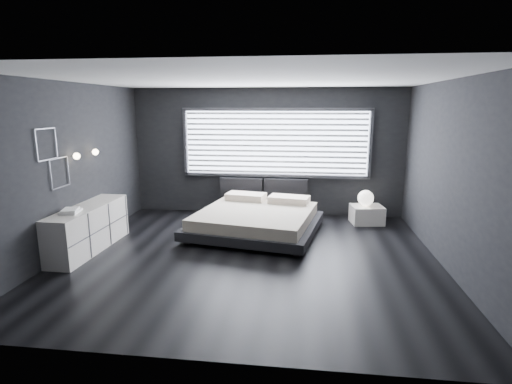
# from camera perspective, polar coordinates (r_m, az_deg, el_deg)

# --- Properties ---
(room) EXTENTS (6.04, 6.00, 2.80)m
(room) POSITION_cam_1_polar(r_m,az_deg,el_deg) (6.22, -0.97, 2.86)
(room) COLOR black
(room) RESTS_ON ground
(window) EXTENTS (4.14, 0.09, 1.52)m
(window) POSITION_cam_1_polar(r_m,az_deg,el_deg) (8.83, 2.79, 7.00)
(window) COLOR white
(window) RESTS_ON ground
(headboard) EXTENTS (1.96, 0.16, 0.52)m
(headboard) POSITION_cam_1_polar(r_m,az_deg,el_deg) (8.96, 1.06, 0.35)
(headboard) COLOR black
(headboard) RESTS_ON ground
(sconce_near) EXTENTS (0.18, 0.11, 0.11)m
(sconce_near) POSITION_cam_1_polar(r_m,az_deg,el_deg) (7.23, -24.27, 4.70)
(sconce_near) COLOR silver
(sconce_near) RESTS_ON ground
(sconce_far) EXTENTS (0.18, 0.11, 0.11)m
(sconce_far) POSITION_cam_1_polar(r_m,az_deg,el_deg) (7.74, -21.99, 5.32)
(sconce_far) COLOR silver
(sconce_far) RESTS_ON ground
(wall_art_upper) EXTENTS (0.01, 0.48, 0.48)m
(wall_art_upper) POSITION_cam_1_polar(r_m,az_deg,el_deg) (6.75, -27.74, 6.06)
(wall_art_upper) COLOR #47474C
(wall_art_upper) RESTS_ON ground
(wall_art_lower) EXTENTS (0.01, 0.48, 0.48)m
(wall_art_lower) POSITION_cam_1_polar(r_m,az_deg,el_deg) (7.01, -26.22, 2.50)
(wall_art_lower) COLOR #47474C
(wall_art_lower) RESTS_ON ground
(bed) EXTENTS (2.65, 2.56, 0.59)m
(bed) POSITION_cam_1_polar(r_m,az_deg,el_deg) (7.69, 0.02, -3.90)
(bed) COLOR black
(bed) RESTS_ON ground
(nightstand) EXTENTS (0.70, 0.61, 0.37)m
(nightstand) POSITION_cam_1_polar(r_m,az_deg,el_deg) (8.67, 15.53, -3.11)
(nightstand) COLOR white
(nightstand) RESTS_ON ground
(orb_lamp) EXTENTS (0.33, 0.33, 0.33)m
(orb_lamp) POSITION_cam_1_polar(r_m,az_deg,el_deg) (8.60, 15.40, -0.84)
(orb_lamp) COLOR white
(orb_lamp) RESTS_ON nightstand
(dresser) EXTENTS (0.58, 1.92, 0.76)m
(dresser) POSITION_cam_1_polar(r_m,az_deg,el_deg) (7.36, -22.96, -4.79)
(dresser) COLOR white
(dresser) RESTS_ON ground
(book_stack) EXTENTS (0.32, 0.38, 0.07)m
(book_stack) POSITION_cam_1_polar(r_m,az_deg,el_deg) (6.91, -25.00, -2.47)
(book_stack) COLOR white
(book_stack) RESTS_ON dresser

